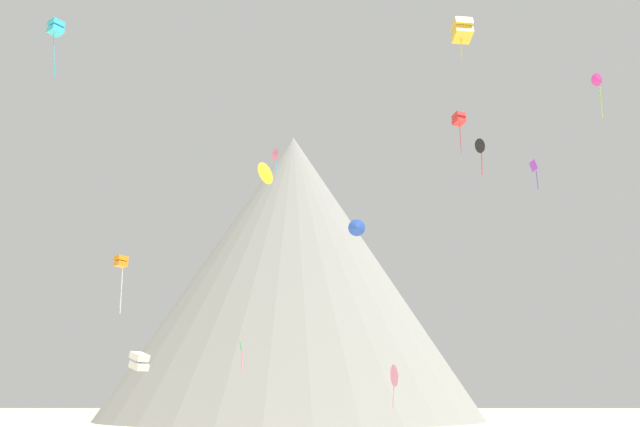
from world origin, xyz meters
The scene contains 14 objects.
rock_massif centered at (-7.60, 98.12, 23.72)m, with size 92.32×92.32×50.67m.
kite_magenta_high centered at (23.80, 31.97, 32.76)m, with size 1.32×0.88×4.45m.
kite_white_low centered at (-15.16, 22.43, 6.79)m, with size 1.57×1.55×1.46m.
kite_cyan_high centered at (-27.24, 32.07, 38.43)m, with size 1.73×1.73×5.55m.
kite_rainbow_high centered at (-7.09, 44.23, 29.66)m, with size 1.00×1.33×3.23m.
kite_green_low centered at (-8.41, 28.46, 7.91)m, with size 0.33×0.81×2.56m.
kite_orange_mid centered at (-20.84, 36.49, 16.54)m, with size 1.44×1.44×5.43m.
kite_yellow_mid centered at (-7.11, 34.54, 24.71)m, with size 1.79×2.21×2.20m.
kite_gold_high centered at (8.76, 18.45, 31.03)m, with size 1.54×1.65×3.22m.
kite_pink_low centered at (6.14, 51.31, 6.38)m, with size 1.08×2.45×4.75m.
kite_blue_mid centered at (1.66, 41.88, 21.01)m, with size 1.76×0.52×1.77m.
kite_red_high centered at (15.22, 55.65, 37.95)m, with size 1.82×1.88×5.27m.
kite_violet_high centered at (20.90, 44.24, 28.07)m, with size 0.72×1.10×3.20m.
kite_black_high centered at (14.86, 42.31, 29.88)m, with size 1.27×1.66×4.04m.
Camera 1 is at (-1.52, -33.27, 4.57)m, focal length 42.20 mm.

